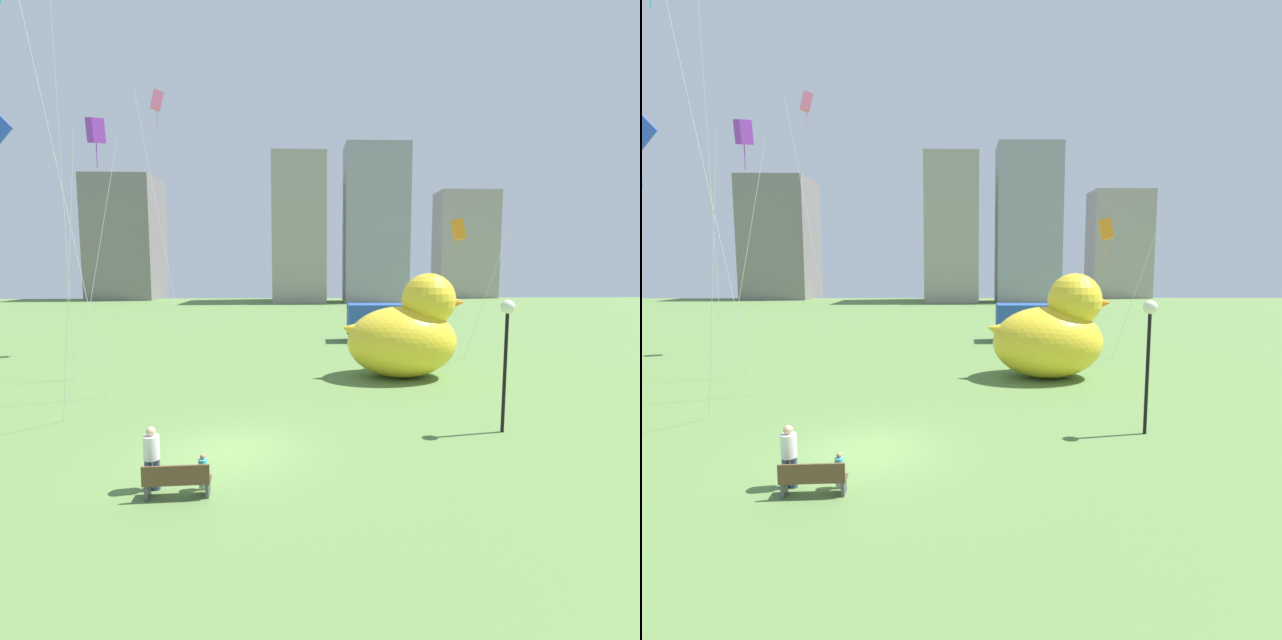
% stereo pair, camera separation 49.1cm
% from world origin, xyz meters
% --- Properties ---
extents(ground_plane, '(140.00, 140.00, 0.00)m').
position_xyz_m(ground_plane, '(0.00, 0.00, 0.00)').
color(ground_plane, '#5C7F40').
extents(park_bench, '(1.67, 0.53, 0.90)m').
position_xyz_m(park_bench, '(-0.85, -2.91, 0.47)').
color(park_bench, brown).
rests_on(park_bench, ground).
extents(person_adult, '(0.41, 0.41, 1.68)m').
position_xyz_m(person_adult, '(-1.61, -2.41, 0.93)').
color(person_adult, '#38476B').
rests_on(person_adult, ground).
extents(person_child, '(0.23, 0.23, 0.95)m').
position_xyz_m(person_child, '(-0.30, -2.46, 0.53)').
color(person_child, silver).
rests_on(person_child, ground).
extents(giant_inflatable_duck, '(6.52, 4.18, 5.41)m').
position_xyz_m(giant_inflatable_duck, '(7.69, 9.80, 2.30)').
color(giant_inflatable_duck, yellow).
rests_on(giant_inflatable_duck, ground).
extents(lamppost, '(0.48, 0.48, 4.64)m').
position_xyz_m(lamppost, '(9.27, 1.44, 3.57)').
color(lamppost, black).
rests_on(lamppost, ground).
extents(box_truck, '(6.38, 2.48, 2.85)m').
position_xyz_m(box_truck, '(8.83, 21.62, 1.45)').
color(box_truck, '#264CA5').
rests_on(box_truck, ground).
extents(city_skyline, '(70.76, 17.38, 24.29)m').
position_xyz_m(city_skyline, '(-0.13, 66.58, 10.86)').
color(city_skyline, gray).
rests_on(city_skyline, ground).
extents(kite_orange, '(2.77, 3.72, 8.42)m').
position_xyz_m(kite_orange, '(11.11, 12.33, 7.75)').
color(kite_orange, silver).
rests_on(kite_orange, ground).
extents(kite_blue, '(3.14, 2.79, 10.49)m').
position_xyz_m(kite_blue, '(-6.81, 0.82, 9.44)').
color(kite_blue, silver).
rests_on(kite_blue, ground).
extents(kite_purple, '(2.13, 2.22, 12.70)m').
position_xyz_m(kite_purple, '(-7.33, 9.10, 11.98)').
color(kite_purple, silver).
rests_on(kite_purple, ground).
extents(kite_pink, '(2.43, 1.92, 16.92)m').
position_xyz_m(kite_pink, '(-6.92, 17.77, 16.16)').
color(kite_pink, silver).
rests_on(kite_pink, ground).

